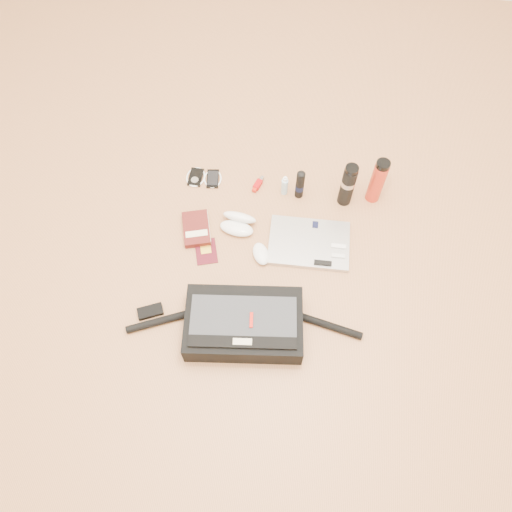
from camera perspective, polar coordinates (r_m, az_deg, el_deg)
name	(u,v)px	position (r m, az deg, el deg)	size (l,w,h in m)	color
ground	(262,273)	(2.10, 0.72, -1.97)	(4.00, 4.00, 0.00)	#AA7146
messenger_bag	(243,324)	(1.94, -1.48, -7.78)	(0.93, 0.33, 0.13)	black
laptop	(309,243)	(2.17, 6.12, 1.45)	(0.35, 0.25, 0.03)	#ABABAD
book	(197,229)	(2.20, -6.81, 3.11)	(0.16, 0.20, 0.03)	#4B1411
passport	(206,251)	(2.15, -5.72, 0.54)	(0.12, 0.14, 0.01)	#460A14
mouse	(261,254)	(2.12, 0.56, 0.25)	(0.10, 0.13, 0.04)	white
sunglasses_case	(238,223)	(2.19, -2.07, 3.80)	(0.17, 0.14, 0.09)	white
ipod	(196,177)	(2.38, -6.90, 8.94)	(0.09, 0.10, 0.01)	black
phone	(213,179)	(2.36, -4.96, 8.79)	(0.09, 0.11, 0.01)	black
inhaler	(258,184)	(2.33, 0.24, 8.22)	(0.05, 0.09, 0.02)	#A0090C
spray_bottle	(285,186)	(2.28, 3.29, 8.00)	(0.03, 0.03, 0.11)	#9FC7DB
aerosol_can	(300,184)	(2.25, 5.05, 8.16)	(0.05, 0.05, 0.16)	black
thermos_black	(348,185)	(2.23, 10.45, 8.00)	(0.08, 0.08, 0.24)	black
thermos_red	(377,181)	(2.26, 13.71, 8.33)	(0.08, 0.08, 0.25)	red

